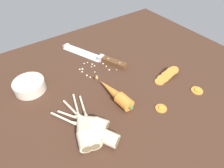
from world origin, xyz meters
The scene contains 13 objects.
ground_plane centered at (0.00, 0.00, -2.00)cm, with size 120.00×90.00×4.00cm, color #42281C.
chefs_knife centered at (3.56, 19.74, 0.65)cm, with size 16.75×33.24×4.18cm.
whole_carrot centered at (-2.30, -7.27, 2.10)cm, with size 5.23×19.66×4.20cm.
parsnip_front centered at (-15.11, -11.85, 1.98)cm, with size 11.10×15.80×4.00cm.
parsnip_mid_left centered at (-15.99, -15.46, 1.98)cm, with size 12.90×21.92×4.00cm.
parsnip_mid_right centered at (-16.09, -12.84, 1.98)cm, with size 5.60×20.90×4.00cm.
parsnip_back centered at (-18.27, -12.46, 1.98)cm, with size 8.71×21.67×4.00cm.
parsnip_outer centered at (-16.33, -13.58, 1.98)cm, with size 8.06×20.30×4.00cm.
carrot_slice_stack centered at (20.20, -10.07, 1.20)cm, with size 11.33×4.15×3.50cm.
carrot_slice_stray_near centered at (23.99, -21.56, 0.36)cm, with size 4.22×4.22×0.70cm.
carrot_slice_stray_mid centered at (7.27, -19.90, 0.36)cm, with size 3.80×3.80×0.70cm.
prep_bowl centered at (-25.04, 13.97, 2.15)cm, with size 11.00×11.00×4.00cm.
mince_crumbs centered at (0.00, 11.69, 0.34)cm, with size 13.26×11.96×0.84cm.
Camera 1 is at (-29.53, -43.73, 49.79)cm, focal length 30.81 mm.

